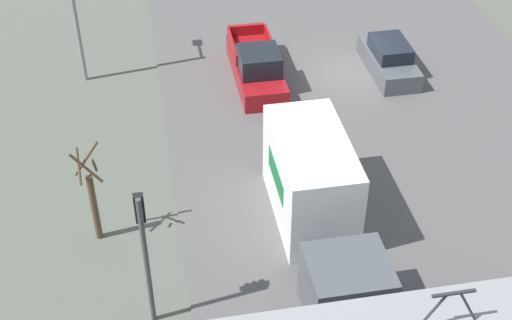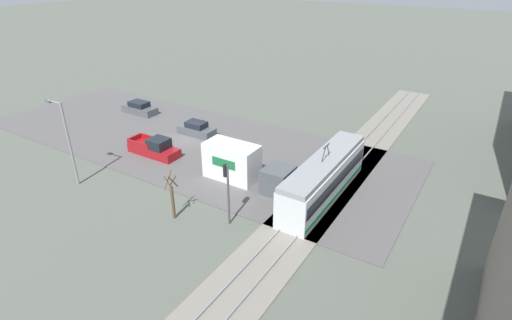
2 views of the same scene
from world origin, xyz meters
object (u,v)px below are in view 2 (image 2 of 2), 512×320
(light_rail_tram, at_px, (324,178))
(pickup_truck, at_px, (155,148))
(traffic_light_pole, at_px, (227,186))
(street_tree, at_px, (172,198))
(sedan_car_0, at_px, (197,129))
(box_truck, at_px, (243,166))
(sedan_car_1, at_px, (140,108))
(street_lamp_near_crossing, at_px, (67,138))

(light_rail_tram, xyz_separation_m, pickup_truck, (1.58, -17.55, -0.98))
(traffic_light_pole, distance_m, street_tree, 4.48)
(pickup_truck, relative_size, sedan_car_0, 1.30)
(light_rail_tram, distance_m, pickup_truck, 17.65)
(box_truck, xyz_separation_m, sedan_car_1, (-7.68, -20.95, -0.87))
(sedan_car_0, bearing_deg, traffic_light_pole, -132.87)
(light_rail_tram, height_order, street_tree, light_rail_tram)
(sedan_car_1, relative_size, street_tree, 1.21)
(pickup_truck, distance_m, street_lamp_near_crossing, 8.80)
(light_rail_tram, height_order, sedan_car_1, light_rail_tram)
(light_rail_tram, height_order, street_lamp_near_crossing, street_lamp_near_crossing)
(sedan_car_0, bearing_deg, sedan_car_1, 81.31)
(sedan_car_0, distance_m, traffic_light_pole, 17.62)
(light_rail_tram, distance_m, traffic_light_pole, 8.60)
(light_rail_tram, height_order, box_truck, light_rail_tram)
(sedan_car_1, height_order, street_tree, street_tree)
(sedan_car_0, relative_size, sedan_car_1, 0.91)
(light_rail_tram, bearing_deg, street_lamp_near_crossing, -64.18)
(traffic_light_pole, bearing_deg, street_tree, -67.35)
(light_rail_tram, distance_m, sedan_car_0, 17.93)
(light_rail_tram, relative_size, pickup_truck, 2.19)
(sedan_car_0, relative_size, street_lamp_near_crossing, 0.57)
(pickup_truck, distance_m, sedan_car_0, 6.26)
(sedan_car_1, height_order, traffic_light_pole, traffic_light_pole)
(light_rail_tram, bearing_deg, box_truck, -79.14)
(traffic_light_pole, height_order, street_tree, traffic_light_pole)
(pickup_truck, bearing_deg, street_tree, 51.60)
(box_truck, bearing_deg, street_tree, -10.19)
(pickup_truck, relative_size, traffic_light_pole, 1.13)
(box_truck, height_order, traffic_light_pole, traffic_light_pole)
(street_tree, bearing_deg, traffic_light_pole, 112.65)
(pickup_truck, height_order, street_lamp_near_crossing, street_lamp_near_crossing)
(light_rail_tram, xyz_separation_m, street_lamp_near_crossing, (9.39, -19.40, 2.62))
(pickup_truck, height_order, sedan_car_1, pickup_truck)
(pickup_truck, bearing_deg, traffic_light_pole, 66.76)
(sedan_car_0, bearing_deg, light_rail_tram, -105.16)
(sedan_car_1, bearing_deg, sedan_car_0, -98.69)
(street_lamp_near_crossing, bearing_deg, sedan_car_0, 171.41)
(light_rail_tram, distance_m, street_tree, 12.19)
(box_truck, distance_m, pickup_truck, 10.52)
(light_rail_tram, xyz_separation_m, box_truck, (1.36, -7.07, -0.18))
(sedan_car_0, height_order, traffic_light_pole, traffic_light_pole)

